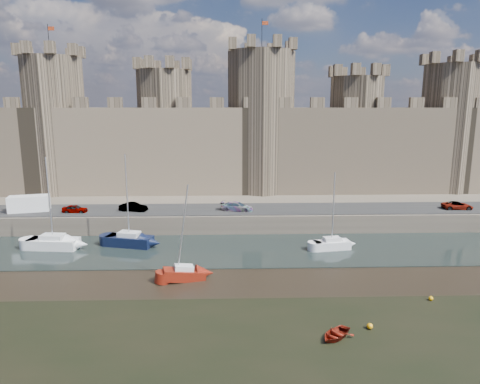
{
  "coord_description": "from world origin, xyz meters",
  "views": [
    {
      "loc": [
        -3.7,
        -24.29,
        16.82
      ],
      "look_at": [
        -2.31,
        22.0,
        7.44
      ],
      "focal_mm": 32.0,
      "sensor_mm": 36.0,
      "label": 1
    }
  ],
  "objects": [
    {
      "name": "castle",
      "position": [
        -0.64,
        48.0,
        11.67
      ],
      "size": [
        108.5,
        11.0,
        29.0
      ],
      "color": "#42382B",
      "rests_on": "quay"
    },
    {
      "name": "road",
      "position": [
        0.0,
        34.0,
        2.55
      ],
      "size": [
        160.0,
        7.0,
        0.1
      ],
      "primitive_type": "cube",
      "color": "black",
      "rests_on": "quay"
    },
    {
      "name": "sailboat_0",
      "position": [
        -24.51,
        25.03,
        0.84
      ],
      "size": [
        6.07,
        2.87,
        10.98
      ],
      "rotation": [
        0.0,
        0.0,
        -0.1
      ],
      "color": "silver",
      "rests_on": "ground"
    },
    {
      "name": "car_3",
      "position": [
        28.53,
        33.07,
        3.07
      ],
      "size": [
        4.2,
        2.1,
        1.14
      ],
      "primitive_type": "imported",
      "rotation": [
        0.0,
        0.0,
        1.52
      ],
      "color": "gray",
      "rests_on": "quay"
    },
    {
      "name": "ground",
      "position": [
        0.0,
        0.0,
        0.0
      ],
      "size": [
        160.0,
        160.0,
        0.0
      ],
      "primitive_type": "plane",
      "color": "black",
      "rests_on": "ground"
    },
    {
      "name": "van",
      "position": [
        -30.87,
        33.5,
        3.63
      ],
      "size": [
        5.5,
        3.19,
        2.25
      ],
      "primitive_type": "cube",
      "rotation": [
        0.0,
        0.0,
        0.23
      ],
      "color": "white",
      "rests_on": "quay"
    },
    {
      "name": "water_channel",
      "position": [
        0.0,
        24.0,
        0.04
      ],
      "size": [
        160.0,
        12.0,
        0.08
      ],
      "primitive_type": "cube",
      "color": "black",
      "rests_on": "ground"
    },
    {
      "name": "sailboat_4",
      "position": [
        -8.0,
        15.31,
        0.72
      ],
      "size": [
        4.37,
        2.54,
        9.59
      ],
      "rotation": [
        0.0,
        0.0,
        0.24
      ],
      "color": "maroon",
      "rests_on": "ground"
    },
    {
      "name": "car_0",
      "position": [
        -24.44,
        32.72,
        3.06
      ],
      "size": [
        3.37,
        1.52,
        1.13
      ],
      "primitive_type": "imported",
      "rotation": [
        0.0,
        0.0,
        1.51
      ],
      "color": "gray",
      "rests_on": "quay"
    },
    {
      "name": "quay",
      "position": [
        0.0,
        60.0,
        1.25
      ],
      "size": [
        160.0,
        60.0,
        2.5
      ],
      "primitive_type": "cube",
      "color": "#4C443A",
      "rests_on": "ground"
    },
    {
      "name": "sailboat_2",
      "position": [
        8.65,
        23.81,
        0.76
      ],
      "size": [
        4.49,
        2.31,
        9.24
      ],
      "rotation": [
        0.0,
        0.0,
        0.16
      ],
      "color": "white",
      "rests_on": "ground"
    },
    {
      "name": "car_1",
      "position": [
        -16.65,
        33.23,
        3.13
      ],
      "size": [
        4.02,
        2.14,
        1.26
      ],
      "primitive_type": "imported",
      "rotation": [
        0.0,
        0.0,
        1.35
      ],
      "color": "gray",
      "rests_on": "quay"
    },
    {
      "name": "car_2",
      "position": [
        -2.38,
        33.12,
        3.14
      ],
      "size": [
        4.69,
        2.77,
        1.28
      ],
      "primitive_type": "imported",
      "rotation": [
        0.0,
        0.0,
        1.33
      ],
      "color": "gray",
      "rests_on": "quay"
    },
    {
      "name": "buoy_1",
      "position": [
        7.16,
        5.44,
        0.24
      ],
      "size": [
        0.47,
        0.47,
        0.47
      ],
      "primitive_type": "sphere",
      "color": "orange",
      "rests_on": "ground"
    },
    {
      "name": "buoy_3",
      "position": [
        14.13,
        10.09,
        0.2
      ],
      "size": [
        0.41,
        0.41,
        0.41
      ],
      "primitive_type": "sphere",
      "color": "#FCAB0B",
      "rests_on": "ground"
    },
    {
      "name": "sailboat_1",
      "position": [
        -15.64,
        25.74,
        0.86
      ],
      "size": [
        5.95,
        3.48,
        11.2
      ],
      "rotation": [
        0.0,
        0.0,
        -0.25
      ],
      "color": "black",
      "rests_on": "ground"
    },
    {
      "name": "dinghy_4",
      "position": [
        4.2,
        4.24,
        0.29
      ],
      "size": [
        3.43,
        3.4,
        0.58
      ],
      "primitive_type": "imported",
      "rotation": [
        1.57,
        0.0,
        5.47
      ],
      "color": "maroon",
      "rests_on": "ground"
    }
  ]
}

